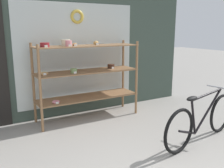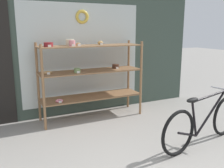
{
  "view_description": "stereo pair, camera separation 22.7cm",
  "coord_description": "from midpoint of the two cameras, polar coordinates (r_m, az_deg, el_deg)",
  "views": [
    {
      "loc": [
        -1.58,
        -1.59,
        1.64
      ],
      "look_at": [
        0.12,
        1.4,
        0.87
      ],
      "focal_mm": 40.0,
      "sensor_mm": 36.0,
      "label": 1
    },
    {
      "loc": [
        -1.38,
        -1.69,
        1.64
      ],
      "look_at": [
        0.12,
        1.4,
        0.87
      ],
      "focal_mm": 40.0,
      "sensor_mm": 36.0,
      "label": 2
    }
  ],
  "objects": [
    {
      "name": "display_case",
      "position": [
        4.53,
        -3.82,
        3.01
      ],
      "size": [
        1.88,
        0.53,
        1.46
      ],
      "color": "#8E6642",
      "rests_on": "ground_plane"
    },
    {
      "name": "bicycle",
      "position": [
        3.85,
        21.84,
        -8.06
      ],
      "size": [
        1.72,
        0.49,
        0.76
      ],
      "rotation": [
        0.0,
        0.0,
        0.18
      ],
      "color": "black",
      "rests_on": "ground_plane"
    },
    {
      "name": "storefront_facade",
      "position": [
        4.77,
        -8.45,
        13.71
      ],
      "size": [
        5.31,
        0.13,
        3.59
      ],
      "color": "#3D4C42",
      "rests_on": "ground_plane"
    }
  ]
}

